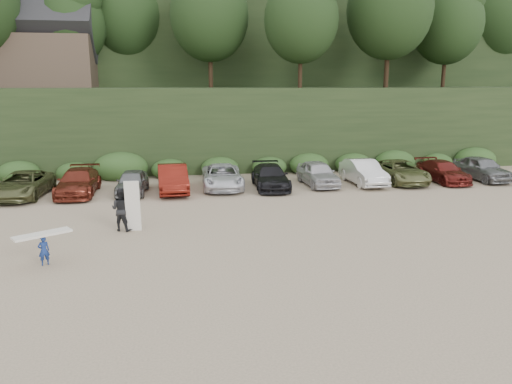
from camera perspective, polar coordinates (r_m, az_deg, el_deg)
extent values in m
plane|color=tan|center=(20.91, -3.80, -5.41)|extent=(120.00, 120.00, 0.00)
cube|color=black|center=(42.00, -6.85, 7.69)|extent=(80.00, 14.00, 6.00)
cube|color=black|center=(59.87, -7.81, 13.84)|extent=(90.00, 30.00, 16.00)
ellipsoid|color=black|center=(42.11, -7.14, 18.60)|extent=(66.00, 12.00, 10.00)
cube|color=#2B491E|center=(34.83, -7.07, 2.74)|extent=(46.20, 2.00, 1.20)
cube|color=brown|center=(45.00, -23.05, 13.50)|extent=(8.00, 6.00, 4.00)
imported|color=#525732|center=(31.21, -25.09, 0.77)|extent=(2.77, 5.38, 1.45)
imported|color=maroon|center=(30.69, -19.64, 1.07)|extent=(2.14, 5.13, 1.48)
imported|color=slate|center=(30.08, -13.97, 1.12)|extent=(1.92, 4.17, 1.38)
imported|color=maroon|center=(30.05, -9.50, 1.52)|extent=(1.92, 4.94, 1.60)
imported|color=silver|center=(30.79, -3.86, 1.77)|extent=(2.59, 5.28, 1.44)
imported|color=black|center=(30.68, 1.65, 1.75)|extent=(2.20, 5.00, 1.43)
imported|color=#BAB9BF|center=(31.81, 7.08, 2.14)|extent=(2.04, 4.60, 1.54)
imported|color=silver|center=(32.64, 12.17, 2.24)|extent=(1.77, 4.79, 1.57)
imported|color=olive|center=(33.82, 16.16, 2.26)|extent=(2.45, 5.19, 1.43)
imported|color=maroon|center=(34.96, 20.57, 2.21)|extent=(2.14, 4.78, 1.36)
imported|color=slate|center=(36.58, 24.41, 2.49)|extent=(2.15, 4.76, 1.59)
imported|color=navy|center=(19.39, -23.09, -6.17)|extent=(0.47, 0.40, 1.08)
cube|color=silver|center=(19.22, -23.24, -4.46)|extent=(1.96, 1.53, 0.08)
imported|color=black|center=(22.61, -15.13, -1.92)|extent=(1.15, 1.04, 1.92)
cube|color=silver|center=(22.30, -13.90, -1.59)|extent=(0.66, 0.37, 2.27)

